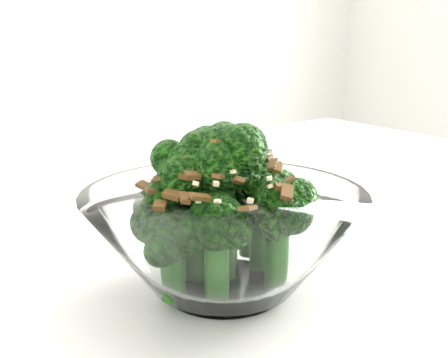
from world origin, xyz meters
TOP-DOWN VIEW (x-y plane):
  - table at (-0.05, -0.01)m, footprint 1.28×0.92m
  - broccoli_dish at (-0.10, -0.11)m, footprint 0.21×0.21m

SIDE VIEW (x-z plane):
  - table at x=-0.05m, z-range 0.31..1.06m
  - broccoli_dish at x=-0.10m, z-range 0.74..0.86m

